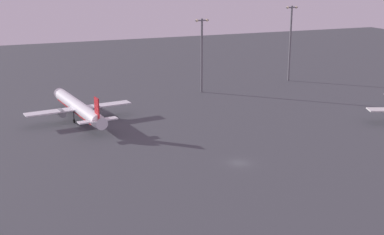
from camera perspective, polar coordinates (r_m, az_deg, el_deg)
The scene contains 4 objects.
ground_plane at distance 116.99m, azimuth 5.04°, elevation -4.85°, with size 416.00×416.00×0.00m, color #424449.
airplane_mid_apron at distance 150.52m, azimuth -12.01°, elevation 1.05°, with size 29.69×38.03×9.76m.
apron_light_west at distance 200.71m, azimuth 10.45°, elevation 8.26°, with size 4.80×0.90×27.56m.
apron_light_central at distance 179.13m, azimuth 1.05°, elevation 7.16°, with size 4.80×0.90×24.75m.
Camera 1 is at (-49.88, -97.48, 41.19)m, focal length 49.97 mm.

